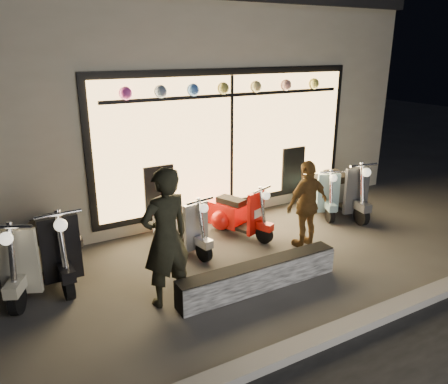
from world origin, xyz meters
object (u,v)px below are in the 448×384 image
Objects in this scene: graffiti_barrier at (259,276)px; woman at (307,204)px; scooter_red at (233,214)px; man at (166,238)px; scooter_silver at (178,225)px.

graffiti_barrier is 1.64× the size of woman.
scooter_red is 1.38m from woman.
scooter_red is at bearing -151.08° from man.
man is (-0.81, -1.50, 0.54)m from scooter_silver.
woman is at bearing -179.87° from man.
woman is (1.48, 0.79, 0.55)m from graffiti_barrier.
woman reaches higher than graffiti_barrier.
man reaches higher than graffiti_barrier.
man is 2.76m from woman.
woman is at bearing -39.30° from scooter_silver.
scooter_silver is at bearing 103.38° from graffiti_barrier.
graffiti_barrier is 1.80× the size of scooter_silver.
scooter_silver is 0.73× the size of man.
scooter_red is (1.10, 0.03, -0.01)m from scooter_silver.
scooter_silver is 2.19m from woman.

